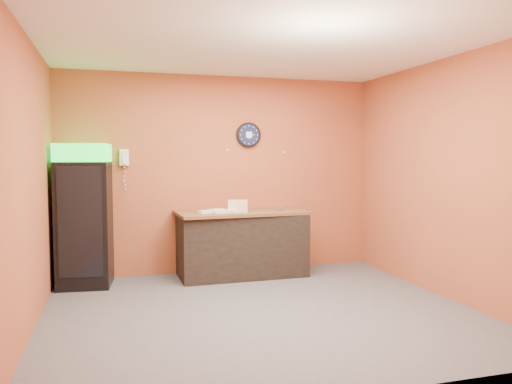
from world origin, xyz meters
name	(u,v)px	position (x,y,z in m)	size (l,w,h in m)	color
floor	(261,311)	(0.00, 0.00, 0.00)	(4.50, 4.50, 0.00)	#47474C
back_wall	(221,174)	(0.00, 2.00, 1.40)	(4.50, 0.02, 2.80)	#AB5330
left_wall	(28,184)	(-2.25, 0.00, 1.40)	(0.02, 4.00, 2.80)	#AB5330
right_wall	(444,178)	(2.25, 0.00, 1.40)	(0.02, 4.00, 2.80)	#AB5330
ceiling	(261,45)	(0.00, 0.00, 2.80)	(4.50, 4.00, 0.02)	white
beverage_cooler	(85,217)	(-1.85, 1.61, 0.89)	(0.70, 0.71, 1.81)	black
prep_counter	(242,245)	(0.21, 1.62, 0.43)	(1.73, 0.77, 0.86)	black
wall_clock	(249,135)	(0.41, 1.97, 1.97)	(0.36, 0.06, 0.36)	black
wall_phone	(124,157)	(-1.34, 1.95, 1.64)	(0.12, 0.11, 0.22)	white
butcher_paper	(242,212)	(0.21, 1.62, 0.88)	(1.78, 0.83, 0.04)	brown
sub_roll_stack	(238,206)	(0.12, 1.47, 0.99)	(0.28, 0.15, 0.17)	beige
wrapped_sandwich_left	(208,212)	(-0.28, 1.50, 0.92)	(0.28, 0.11, 0.04)	silver
wrapped_sandwich_mid	(225,211)	(-0.06, 1.45, 0.92)	(0.31, 0.12, 0.04)	silver
wrapped_sandwich_right	(216,210)	(-0.14, 1.65, 0.92)	(0.25, 0.10, 0.04)	silver
kitchen_tool	(242,208)	(0.26, 1.79, 0.93)	(0.06, 0.06, 0.06)	silver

